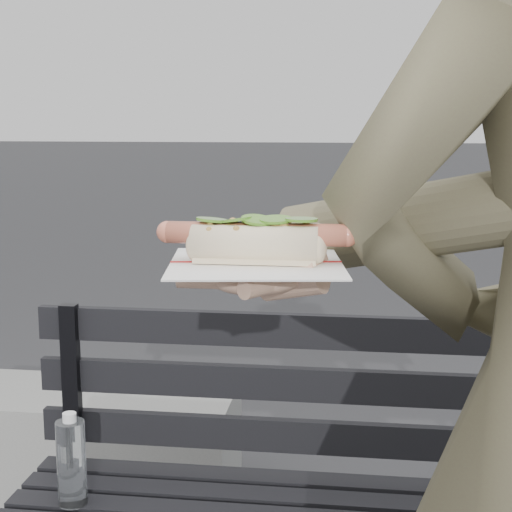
{
  "coord_description": "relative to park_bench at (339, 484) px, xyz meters",
  "views": [
    {
      "loc": [
        0.04,
        -0.8,
        1.32
      ],
      "look_at": [
        -0.07,
        0.05,
        1.17
      ],
      "focal_mm": 55.0,
      "sensor_mm": 36.0,
      "label": 1
    }
  ],
  "objects": [
    {
      "name": "concrete_block",
      "position": [
        -0.97,
        0.81,
        -0.32
      ],
      "size": [
        1.2,
        0.4,
        0.4
      ],
      "primitive_type": "cube",
      "color": "slate",
      "rests_on": "ground"
    },
    {
      "name": "park_bench",
      "position": [
        0.0,
        0.0,
        0.0
      ],
      "size": [
        1.5,
        0.44,
        0.88
      ],
      "color": "black",
      "rests_on": "ground"
    },
    {
      "name": "held_hotdog",
      "position": [
        0.11,
        -0.71,
        0.68
      ],
      "size": [
        0.63,
        0.31,
        0.2
      ],
      "color": "brown"
    }
  ]
}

